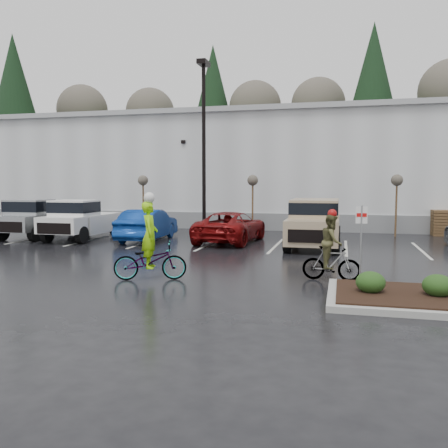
% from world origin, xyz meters
% --- Properties ---
extents(ground, '(120.00, 120.00, 0.00)m').
position_xyz_m(ground, '(0.00, 0.00, 0.00)').
color(ground, black).
rests_on(ground, ground).
extents(warehouse, '(60.50, 15.50, 7.20)m').
position_xyz_m(warehouse, '(0.00, 21.99, 3.65)').
color(warehouse, silver).
rests_on(warehouse, ground).
extents(wooded_ridge, '(80.00, 25.00, 6.00)m').
position_xyz_m(wooded_ridge, '(0.00, 45.00, 3.00)').
color(wooded_ridge, '#21431C').
rests_on(wooded_ridge, ground).
extents(lamppost, '(0.50, 1.00, 9.22)m').
position_xyz_m(lamppost, '(-4.00, 12.00, 5.69)').
color(lamppost, black).
rests_on(lamppost, ground).
extents(sapling_west, '(0.60, 0.60, 3.20)m').
position_xyz_m(sapling_west, '(-8.00, 13.00, 2.73)').
color(sapling_west, '#452A1B').
rests_on(sapling_west, ground).
extents(sapling_mid, '(0.60, 0.60, 3.20)m').
position_xyz_m(sapling_mid, '(-1.50, 13.00, 2.73)').
color(sapling_mid, '#452A1B').
rests_on(sapling_mid, ground).
extents(sapling_east, '(0.60, 0.60, 3.20)m').
position_xyz_m(sapling_east, '(6.00, 13.00, 2.73)').
color(sapling_east, '#452A1B').
rests_on(sapling_east, ground).
extents(pallet_stack_a, '(1.20, 1.20, 1.35)m').
position_xyz_m(pallet_stack_a, '(8.50, 14.00, 0.68)').
color(pallet_stack_a, '#452A1B').
rests_on(pallet_stack_a, ground).
extents(shrub_a, '(0.70, 0.70, 0.52)m').
position_xyz_m(shrub_a, '(4.00, -1.00, 0.41)').
color(shrub_a, '#1A3813').
rests_on(shrub_a, curb_island).
extents(shrub_b, '(0.70, 0.70, 0.52)m').
position_xyz_m(shrub_b, '(5.50, -1.00, 0.41)').
color(shrub_b, '#1A3813').
rests_on(shrub_b, curb_island).
extents(fire_lane_sign, '(0.30, 0.05, 2.20)m').
position_xyz_m(fire_lane_sign, '(3.80, 0.20, 1.41)').
color(fire_lane_sign, gray).
rests_on(fire_lane_sign, ground).
extents(pickup_silver, '(2.10, 5.20, 1.96)m').
position_xyz_m(pickup_silver, '(-11.64, 8.42, 0.98)').
color(pickup_silver, '#95999C').
rests_on(pickup_silver, ground).
extents(pickup_white, '(2.10, 5.20, 1.96)m').
position_xyz_m(pickup_white, '(-9.09, 8.30, 0.98)').
color(pickup_white, white).
rests_on(pickup_white, ground).
extents(car_blue, '(1.78, 4.64, 1.51)m').
position_xyz_m(car_blue, '(-5.77, 8.39, 0.76)').
color(car_blue, navy).
rests_on(car_blue, ground).
extents(car_red, '(2.77, 5.32, 1.43)m').
position_xyz_m(car_red, '(-1.74, 8.79, 0.72)').
color(car_red, maroon).
rests_on(car_red, ground).
extents(suv_tan, '(2.20, 5.10, 2.06)m').
position_xyz_m(suv_tan, '(2.14, 7.97, 1.03)').
color(suv_tan, tan).
rests_on(suv_tan, ground).
extents(cyclist_hivis, '(2.20, 1.36, 2.53)m').
position_xyz_m(cyclist_hivis, '(-2.04, -0.17, 0.77)').
color(cyclist_hivis, '#3F3F44').
rests_on(cyclist_hivis, ground).
extents(cyclist_olive, '(1.60, 0.77, 2.05)m').
position_xyz_m(cyclist_olive, '(3.03, 0.99, 0.76)').
color(cyclist_olive, '#3F3F44').
rests_on(cyclist_olive, ground).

